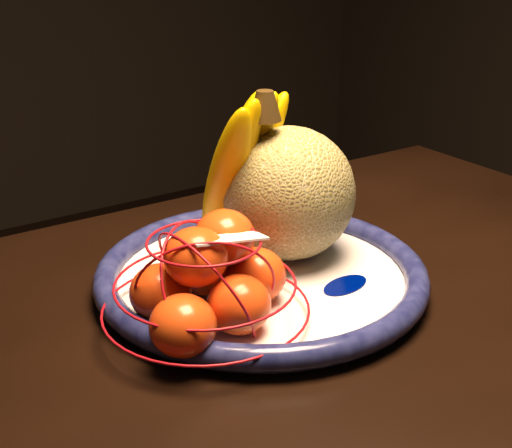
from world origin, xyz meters
TOP-DOWN VIEW (x-y plane):
  - fruit_bowl at (0.15, 0.23)m, footprint 0.35×0.35m
  - cantaloupe at (0.21, 0.25)m, footprint 0.15×0.15m
  - banana_bunch at (0.16, 0.29)m, footprint 0.12×0.13m
  - mandarin_bag at (0.07, 0.18)m, footprint 0.24×0.24m
  - price_tag at (0.08, 0.17)m, footprint 0.07×0.04m

SIDE VIEW (x-z plane):
  - fruit_bowl at x=0.15m, z-range 0.70..0.73m
  - mandarin_bag at x=0.07m, z-range 0.69..0.82m
  - cantaloupe at x=0.21m, z-range 0.72..0.87m
  - price_tag at x=0.08m, z-range 0.80..0.81m
  - banana_bunch at x=0.16m, z-range 0.72..0.92m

